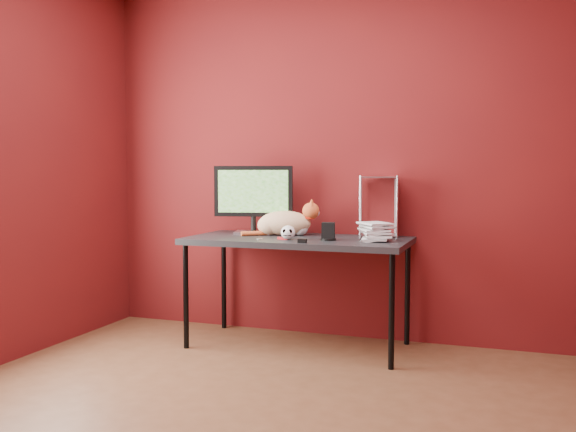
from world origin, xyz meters
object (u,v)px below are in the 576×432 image
(cat, at_px, (285,223))
(book_stack, at_px, (365,138))
(desk, at_px, (298,245))
(speaker, at_px, (328,232))
(monitor, at_px, (253,196))
(skull_mug, at_px, (288,232))

(cat, xyz_separation_m, book_stack, (0.60, -0.16, 0.58))
(desk, xyz_separation_m, speaker, (0.24, -0.08, 0.10))
(monitor, height_order, cat, monitor)
(monitor, height_order, book_stack, book_stack)
(speaker, bearing_deg, monitor, 148.50)
(skull_mug, distance_m, speaker, 0.27)
(desk, xyz_separation_m, monitor, (-0.39, 0.15, 0.32))
(skull_mug, xyz_separation_m, speaker, (0.26, 0.06, 0.01))
(skull_mug, bearing_deg, desk, 68.55)
(cat, bearing_deg, speaker, -43.41)
(desk, distance_m, cat, 0.24)
(desk, distance_m, book_stack, 0.85)
(monitor, bearing_deg, book_stack, -25.05)
(cat, height_order, skull_mug, cat)
(desk, bearing_deg, skull_mug, -98.73)
(desk, height_order, cat, cat)
(desk, relative_size, cat, 2.91)
(desk, relative_size, skull_mug, 14.93)
(speaker, height_order, book_stack, book_stack)
(book_stack, bearing_deg, desk, 177.22)
(desk, height_order, speaker, speaker)
(desk, distance_m, speaker, 0.27)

